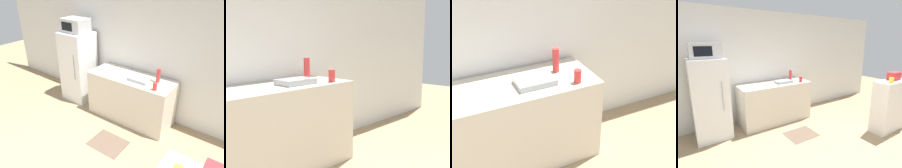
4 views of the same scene
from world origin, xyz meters
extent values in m
cube|color=silver|center=(0.00, 2.95, 1.30)|extent=(8.00, 0.06, 2.60)
cube|color=beige|center=(0.10, 2.55, 0.47)|extent=(1.69, 0.69, 0.93)
cube|color=#9EA3A8|center=(0.31, 2.47, 0.96)|extent=(0.39, 0.26, 0.06)
cylinder|color=red|center=(0.61, 2.63, 1.06)|extent=(0.07, 0.07, 0.26)
cylinder|color=red|center=(0.70, 2.32, 1.00)|extent=(0.08, 0.08, 0.14)
camera|label=1|loc=(2.06, -0.74, 2.71)|focal=35.00mm
camera|label=2|loc=(-1.80, -0.09, 1.44)|focal=50.00mm
camera|label=3|loc=(-0.61, -0.07, 2.42)|focal=50.00mm
camera|label=4|loc=(-1.77, -1.02, 1.90)|focal=28.00mm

